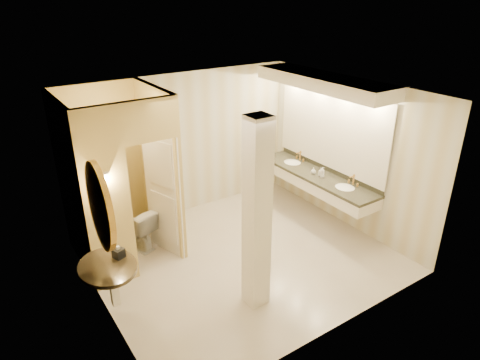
{
  "coord_description": "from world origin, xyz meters",
  "views": [
    {
      "loc": [
        -3.33,
        -4.87,
        4.05
      ],
      "look_at": [
        0.08,
        0.2,
        1.29
      ],
      "focal_mm": 32.0,
      "sensor_mm": 36.0,
      "label": 1
    }
  ],
  "objects": [
    {
      "name": "toilet_closet",
      "position": [
        -1.12,
        0.97,
        1.39
      ],
      "size": [
        1.5,
        1.55,
        2.7
      ],
      "color": "#E0C675",
      "rests_on": "floor"
    },
    {
      "name": "soap_bottle_b",
      "position": [
        1.9,
        0.45,
        0.93
      ],
      "size": [
        0.12,
        0.12,
        0.12
      ],
      "primitive_type": "imported",
      "rotation": [
        0.0,
        0.0,
        -0.43
      ],
      "color": "silver",
      "rests_on": "vanity"
    },
    {
      "name": "toilet",
      "position": [
        -1.31,
        1.24,
        0.36
      ],
      "size": [
        0.6,
        0.8,
        0.72
      ],
      "primitive_type": "imported",
      "rotation": [
        0.0,
        0.0,
        3.44
      ],
      "color": "white",
      "rests_on": "floor"
    },
    {
      "name": "wall_sconce",
      "position": [
        -1.93,
        0.43,
        1.73
      ],
      "size": [
        0.14,
        0.14,
        0.42
      ],
      "color": "gold",
      "rests_on": "toilet_closet"
    },
    {
      "name": "wall_front",
      "position": [
        0.0,
        -2.0,
        1.35
      ],
      "size": [
        4.5,
        0.02,
        2.7
      ],
      "primitive_type": "cube",
      "color": "beige",
      "rests_on": "floor"
    },
    {
      "name": "wall_left",
      "position": [
        -2.25,
        0.0,
        1.35
      ],
      "size": [
        0.02,
        4.0,
        2.7
      ],
      "primitive_type": "cube",
      "color": "beige",
      "rests_on": "floor"
    },
    {
      "name": "console_shelf",
      "position": [
        -2.21,
        -0.26,
        1.33
      ],
      "size": [
        0.88,
        0.88,
        1.89
      ],
      "color": "black",
      "rests_on": "floor"
    },
    {
      "name": "pillar",
      "position": [
        -0.45,
        -0.98,
        1.35
      ],
      "size": [
        0.29,
        0.29,
        2.7
      ],
      "primitive_type": "cube",
      "color": "white",
      "rests_on": "floor"
    },
    {
      "name": "vanity",
      "position": [
        1.98,
        0.4,
        1.63
      ],
      "size": [
        0.75,
        2.8,
        2.09
      ],
      "color": "white",
      "rests_on": "floor"
    },
    {
      "name": "soap_bottle_c",
      "position": [
        1.92,
        0.23,
        0.97
      ],
      "size": [
        0.09,
        0.09,
        0.2
      ],
      "primitive_type": "imported",
      "rotation": [
        0.0,
        0.0,
        0.23
      ],
      "color": "#C6B28C",
      "rests_on": "vanity"
    },
    {
      "name": "tissue_box",
      "position": [
        -2.05,
        -0.17,
        0.94
      ],
      "size": [
        0.16,
        0.16,
        0.13
      ],
      "primitive_type": "cube",
      "rotation": [
        0.0,
        0.0,
        0.37
      ],
      "color": "black",
      "rests_on": "console_shelf"
    },
    {
      "name": "soap_bottle_a",
      "position": [
        1.95,
        0.3,
        0.95
      ],
      "size": [
        0.09,
        0.09,
        0.15
      ],
      "primitive_type": "imported",
      "rotation": [
        0.0,
        0.0,
        0.32
      ],
      "color": "beige",
      "rests_on": "vanity"
    },
    {
      "name": "floor",
      "position": [
        0.0,
        0.0,
        0.0
      ],
      "size": [
        4.5,
        4.5,
        0.0
      ],
      "primitive_type": "plane",
      "color": "beige",
      "rests_on": "ground"
    },
    {
      "name": "wall_back",
      "position": [
        0.0,
        2.0,
        1.35
      ],
      "size": [
        4.5,
        0.02,
        2.7
      ],
      "primitive_type": "cube",
      "color": "beige",
      "rests_on": "floor"
    },
    {
      "name": "wall_right",
      "position": [
        2.25,
        0.0,
        1.35
      ],
      "size": [
        0.02,
        4.0,
        2.7
      ],
      "primitive_type": "cube",
      "color": "beige",
      "rests_on": "floor"
    },
    {
      "name": "ceiling",
      "position": [
        0.0,
        0.0,
        2.7
      ],
      "size": [
        4.5,
        4.5,
        0.0
      ],
      "primitive_type": "plane",
      "rotation": [
        3.14,
        0.0,
        0.0
      ],
      "color": "white",
      "rests_on": "wall_back"
    }
  ]
}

